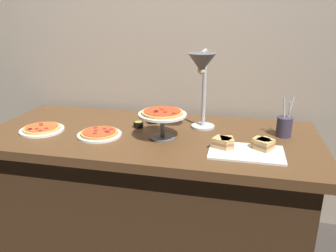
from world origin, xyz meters
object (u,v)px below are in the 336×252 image
object	(u,v)px
pizza_plate_front	(100,134)
sauce_cup_far	(152,120)
sandwich_platter	(246,147)
sauce_cup_near	(138,124)
utensil_holder	(284,126)
heat_lamp	(202,71)
pizza_plate_center	(42,129)
pizza_plate_raised_stand	(162,116)

from	to	relation	value
pizza_plate_front	sauce_cup_far	bearing A→B (deg)	52.75
sauce_cup_far	sandwich_platter	bearing A→B (deg)	-30.57
sauce_cup_near	utensil_holder	world-z (taller)	utensil_holder
heat_lamp	sauce_cup_far	bearing A→B (deg)	155.67
heat_lamp	utensil_holder	world-z (taller)	heat_lamp
pizza_plate_center	sandwich_platter	xyz separation A→B (m)	(1.16, -0.04, 0.01)
pizza_plate_center	utensil_holder	bearing A→B (deg)	9.26
pizza_plate_front	sandwich_platter	size ratio (longest dim) A/B	0.68
heat_lamp	pizza_plate_front	bearing A→B (deg)	-164.62
pizza_plate_center	sauce_cup_far	size ratio (longest dim) A/B	3.69
pizza_plate_front	utensil_holder	size ratio (longest dim) A/B	1.10
pizza_plate_front	pizza_plate_center	distance (m)	0.36
pizza_plate_raised_stand	sauce_cup_far	xyz separation A→B (m)	(-0.13, 0.25, -0.11)
sandwich_platter	pizza_plate_center	bearing A→B (deg)	177.87
utensil_holder	pizza_plate_center	bearing A→B (deg)	-170.74
pizza_plate_raised_stand	sandwich_platter	world-z (taller)	pizza_plate_raised_stand
pizza_plate_front	pizza_plate_center	size ratio (longest dim) A/B	0.98
sandwich_platter	sauce_cup_far	size ratio (longest dim) A/B	5.33
heat_lamp	sauce_cup_near	xyz separation A→B (m)	(-0.38, 0.04, -0.34)
pizza_plate_center	sauce_cup_near	world-z (taller)	sauce_cup_near
sauce_cup_near	sauce_cup_far	distance (m)	0.12
sauce_cup_near	utensil_holder	size ratio (longest dim) A/B	0.26
sauce_cup_far	utensil_holder	distance (m)	0.79
sauce_cup_far	sauce_cup_near	bearing A→B (deg)	-118.08
sauce_cup_near	pizza_plate_raised_stand	bearing A→B (deg)	-37.83
sauce_cup_near	utensil_holder	bearing A→B (deg)	2.25
sandwich_platter	sauce_cup_far	bearing A→B (deg)	149.43
heat_lamp	pizza_plate_center	size ratio (longest dim) A/B	1.86
sandwich_platter	sauce_cup_near	bearing A→B (deg)	159.75
heat_lamp	pizza_plate_raised_stand	size ratio (longest dim) A/B	1.78
heat_lamp	sauce_cup_far	xyz separation A→B (m)	(-0.32, 0.15, -0.34)
pizza_plate_center	sauce_cup_far	world-z (taller)	sauce_cup_far
pizza_plate_front	pizza_plate_raised_stand	xyz separation A→B (m)	(0.35, 0.05, 0.11)
pizza_plate_front	sauce_cup_far	distance (m)	0.37
pizza_plate_center	pizza_plate_raised_stand	distance (m)	0.72
pizza_plate_center	pizza_plate_raised_stand	bearing A→B (deg)	3.77
pizza_plate_front	utensil_holder	distance (m)	1.03
pizza_plate_center	pizza_plate_front	bearing A→B (deg)	0.08
pizza_plate_front	pizza_plate_raised_stand	bearing A→B (deg)	7.52
heat_lamp	sauce_cup_near	world-z (taller)	heat_lamp
pizza_plate_center	sauce_cup_far	bearing A→B (deg)	26.84
pizza_plate_center	sandwich_platter	world-z (taller)	sandwich_platter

